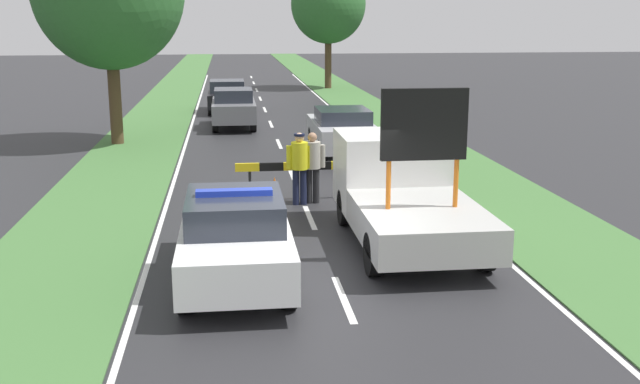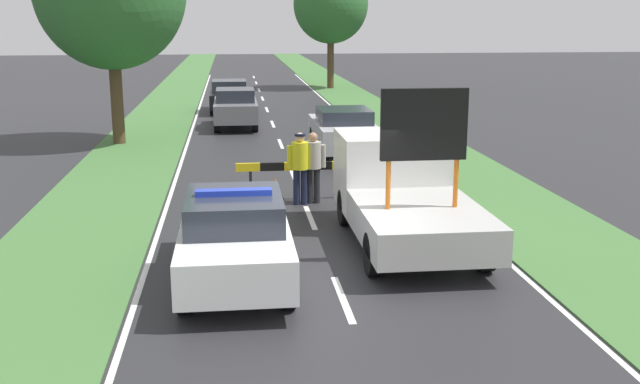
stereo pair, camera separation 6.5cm
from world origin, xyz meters
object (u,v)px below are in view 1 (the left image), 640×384
(police_officer, at_px, (300,162))
(queued_car_sedan_black, at_px, (227,96))
(traffic_cone_near_police, at_px, (275,188))
(queued_car_suv_grey, at_px, (234,108))
(work_truck, at_px, (402,190))
(roadside_tree_near_right, at_px, (328,4))
(police_car, at_px, (235,236))
(traffic_cone_centre_front, at_px, (402,176))
(queued_car_sedan_silver, at_px, (342,131))
(traffic_cone_near_truck, at_px, (229,222))
(road_barrier, at_px, (307,168))
(pedestrian_civilian, at_px, (312,162))

(police_officer, bearing_deg, queued_car_sedan_black, -58.63)
(traffic_cone_near_police, xyz_separation_m, queued_car_suv_grey, (-0.88, 12.48, 0.56))
(work_truck, relative_size, roadside_tree_near_right, 0.70)
(police_car, height_order, queued_car_suv_grey, police_car)
(police_officer, relative_size, traffic_cone_centre_front, 2.61)
(queued_car_sedan_silver, relative_size, queued_car_sedan_black, 1.08)
(work_truck, distance_m, queued_car_suv_grey, 16.50)
(police_officer, xyz_separation_m, queued_car_suv_grey, (-1.45, 13.15, -0.22))
(traffic_cone_centre_front, distance_m, traffic_cone_near_truck, 5.97)
(road_barrier, relative_size, traffic_cone_centre_front, 5.29)
(work_truck, bearing_deg, queued_car_sedan_black, -84.36)
(road_barrier, distance_m, roadside_tree_near_right, 29.84)
(traffic_cone_near_truck, bearing_deg, police_officer, 53.80)
(police_car, relative_size, queued_car_sedan_silver, 1.06)
(police_car, distance_m, queued_car_sedan_silver, 12.04)
(work_truck, relative_size, traffic_cone_centre_front, 7.89)
(pedestrian_civilian, bearing_deg, traffic_cone_near_police, 169.16)
(road_barrier, distance_m, traffic_cone_near_truck, 3.50)
(police_officer, bearing_deg, roadside_tree_near_right, -72.82)
(pedestrian_civilian, bearing_deg, queued_car_sedan_silver, 95.89)
(pedestrian_civilian, relative_size, roadside_tree_near_right, 0.23)
(police_car, distance_m, pedestrian_civilian, 5.68)
(road_barrier, distance_m, queued_car_sedan_silver, 6.04)
(pedestrian_civilian, distance_m, queued_car_suv_grey, 13.15)
(pedestrian_civilian, height_order, traffic_cone_centre_front, pedestrian_civilian)
(police_officer, distance_m, traffic_cone_centre_front, 3.30)
(work_truck, relative_size, queued_car_sedan_silver, 1.24)
(road_barrier, height_order, queued_car_sedan_silver, queued_car_sedan_silver)
(police_officer, bearing_deg, queued_car_sedan_silver, -81.52)
(traffic_cone_near_police, relative_size, traffic_cone_near_truck, 1.08)
(police_car, relative_size, road_barrier, 1.28)
(queued_car_suv_grey, bearing_deg, police_officer, 96.30)
(traffic_cone_near_police, distance_m, roadside_tree_near_right, 29.88)
(traffic_cone_near_truck, relative_size, roadside_tree_near_right, 0.07)
(pedestrian_civilian, bearing_deg, traffic_cone_centre_front, 48.28)
(queued_car_sedan_black, bearing_deg, work_truck, 99.33)
(pedestrian_civilian, relative_size, traffic_cone_near_police, 3.17)
(traffic_cone_near_police, xyz_separation_m, queued_car_sedan_black, (-1.13, 17.79, 0.50))
(road_barrier, bearing_deg, police_car, -112.73)
(work_truck, distance_m, traffic_cone_near_truck, 3.69)
(queued_car_sedan_silver, relative_size, queued_car_suv_grey, 1.08)
(traffic_cone_near_police, height_order, traffic_cone_near_truck, traffic_cone_near_police)
(road_barrier, bearing_deg, queued_car_suv_grey, 92.85)
(police_officer, xyz_separation_m, traffic_cone_near_police, (-0.57, 0.67, -0.78))
(traffic_cone_near_police, height_order, roadside_tree_near_right, roadside_tree_near_right)
(pedestrian_civilian, distance_m, roadside_tree_near_right, 30.17)
(traffic_cone_centre_front, relative_size, roadside_tree_near_right, 0.09)
(roadside_tree_near_right, bearing_deg, police_officer, -98.92)
(road_barrier, xyz_separation_m, roadside_tree_near_right, (4.42, 29.18, 4.40))
(traffic_cone_centre_front, height_order, roadside_tree_near_right, roadside_tree_near_right)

